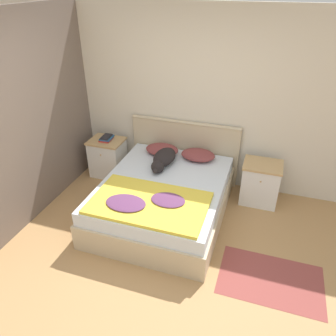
{
  "coord_description": "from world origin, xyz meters",
  "views": [
    {
      "loc": [
        1.06,
        -2.27,
        2.8
      ],
      "look_at": [
        -0.11,
        1.26,
        0.62
      ],
      "focal_mm": 35.0,
      "sensor_mm": 36.0,
      "label": 1
    }
  ],
  "objects_px": {
    "pillow_left": "(162,149)",
    "nightstand_left": "(108,157)",
    "dog": "(163,159)",
    "book_stack": "(106,138)",
    "pillow_right": "(198,155)",
    "nightstand_right": "(260,183)",
    "bed": "(163,199)"
  },
  "relations": [
    {
      "from": "pillow_right",
      "to": "bed",
      "type": "bearing_deg",
      "value": -110.34
    },
    {
      "from": "dog",
      "to": "nightstand_right",
      "type": "bearing_deg",
      "value": 11.88
    },
    {
      "from": "nightstand_right",
      "to": "book_stack",
      "type": "height_order",
      "value": "book_stack"
    },
    {
      "from": "pillow_left",
      "to": "dog",
      "type": "distance_m",
      "value": 0.32
    },
    {
      "from": "dog",
      "to": "book_stack",
      "type": "xyz_separation_m",
      "value": [
        -1.04,
        0.29,
        0.03
      ]
    },
    {
      "from": "nightstand_left",
      "to": "nightstand_right",
      "type": "bearing_deg",
      "value": 0.0
    },
    {
      "from": "nightstand_right",
      "to": "dog",
      "type": "distance_m",
      "value": 1.4
    },
    {
      "from": "nightstand_right",
      "to": "pillow_right",
      "type": "bearing_deg",
      "value": 178.95
    },
    {
      "from": "nightstand_right",
      "to": "pillow_right",
      "type": "height_order",
      "value": "pillow_right"
    },
    {
      "from": "nightstand_right",
      "to": "dog",
      "type": "height_order",
      "value": "dog"
    },
    {
      "from": "dog",
      "to": "pillow_left",
      "type": "bearing_deg",
      "value": 112.77
    },
    {
      "from": "pillow_right",
      "to": "nightstand_right",
      "type": "bearing_deg",
      "value": -1.05
    },
    {
      "from": "bed",
      "to": "nightstand_right",
      "type": "xyz_separation_m",
      "value": [
        1.19,
        0.72,
        0.05
      ]
    },
    {
      "from": "pillow_right",
      "to": "book_stack",
      "type": "xyz_separation_m",
      "value": [
        -1.46,
        -0.01,
        0.05
      ]
    },
    {
      "from": "bed",
      "to": "nightstand_right",
      "type": "relative_size",
      "value": 3.2
    },
    {
      "from": "book_stack",
      "to": "pillow_left",
      "type": "bearing_deg",
      "value": 0.51
    },
    {
      "from": "nightstand_left",
      "to": "pillow_right",
      "type": "height_order",
      "value": "pillow_right"
    },
    {
      "from": "pillow_left",
      "to": "nightstand_left",
      "type": "bearing_deg",
      "value": -178.95
    },
    {
      "from": "nightstand_right",
      "to": "pillow_left",
      "type": "height_order",
      "value": "pillow_left"
    },
    {
      "from": "nightstand_left",
      "to": "book_stack",
      "type": "relative_size",
      "value": 2.55
    },
    {
      "from": "nightstand_left",
      "to": "dog",
      "type": "height_order",
      "value": "dog"
    },
    {
      "from": "nightstand_right",
      "to": "book_stack",
      "type": "relative_size",
      "value": 2.55
    },
    {
      "from": "pillow_left",
      "to": "book_stack",
      "type": "distance_m",
      "value": 0.91
    },
    {
      "from": "bed",
      "to": "pillow_right",
      "type": "bearing_deg",
      "value": 69.66
    },
    {
      "from": "pillow_left",
      "to": "pillow_right",
      "type": "bearing_deg",
      "value": 0.0
    },
    {
      "from": "nightstand_left",
      "to": "bed",
      "type": "bearing_deg",
      "value": -31.31
    },
    {
      "from": "bed",
      "to": "pillow_right",
      "type": "height_order",
      "value": "pillow_right"
    },
    {
      "from": "nightstand_left",
      "to": "pillow_right",
      "type": "bearing_deg",
      "value": 0.66
    },
    {
      "from": "pillow_left",
      "to": "nightstand_right",
      "type": "bearing_deg",
      "value": -0.66
    },
    {
      "from": "nightstand_right",
      "to": "book_stack",
      "type": "xyz_separation_m",
      "value": [
        -2.37,
        0.01,
        0.33
      ]
    },
    {
      "from": "nightstand_right",
      "to": "pillow_right",
      "type": "xyz_separation_m",
      "value": [
        -0.91,
        0.02,
        0.28
      ]
    },
    {
      "from": "pillow_left",
      "to": "pillow_right",
      "type": "distance_m",
      "value": 0.55
    }
  ]
}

